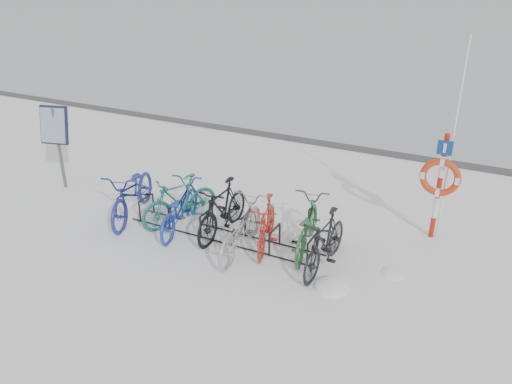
% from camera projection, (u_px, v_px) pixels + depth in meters
% --- Properties ---
extents(ground, '(900.00, 900.00, 0.00)m').
position_uv_depth(ground, '(223.00, 237.00, 9.51)').
color(ground, white).
rests_on(ground, ground).
extents(quay_edge, '(400.00, 0.25, 0.10)m').
position_uv_depth(quay_edge, '(327.00, 144.00, 14.27)').
color(quay_edge, '#3F3F42').
rests_on(quay_edge, ground).
extents(bike_rack, '(4.00, 0.48, 0.46)m').
position_uv_depth(bike_rack, '(223.00, 228.00, 9.43)').
color(bike_rack, black).
rests_on(bike_rack, ground).
extents(info_board, '(0.68, 0.40, 1.93)m').
position_uv_depth(info_board, '(55.00, 130.00, 11.05)').
color(info_board, '#595B5E').
rests_on(info_board, ground).
extents(lifebuoy_station, '(0.72, 0.22, 3.72)m').
position_uv_depth(lifebuoy_station, '(440.00, 177.00, 8.95)').
color(lifebuoy_station, '#A91D0D').
rests_on(lifebuoy_station, ground).
extents(bike_0, '(1.34, 2.21, 1.10)m').
position_uv_depth(bike_0, '(133.00, 191.00, 10.10)').
color(bike_0, navy).
rests_on(bike_0, ground).
extents(bike_1, '(1.15, 1.73, 1.01)m').
position_uv_depth(bike_1, '(180.00, 199.00, 9.85)').
color(bike_1, '#1A685E').
rests_on(bike_1, ground).
extents(bike_2, '(1.02, 1.91, 0.95)m').
position_uv_depth(bike_2, '(179.00, 206.00, 9.64)').
color(bike_2, '#1B36A7').
rests_on(bike_2, ground).
extents(bike_3, '(0.51, 1.80, 1.08)m').
position_uv_depth(bike_3, '(222.00, 208.00, 9.44)').
color(bike_3, black).
rests_on(bike_3, ground).
extents(bike_4, '(0.84, 1.91, 0.97)m').
position_uv_depth(bike_4, '(240.00, 226.00, 8.86)').
color(bike_4, '#97999E').
rests_on(bike_4, ground).
extents(bike_5, '(0.86, 1.66, 0.96)m').
position_uv_depth(bike_5, '(267.00, 223.00, 9.01)').
color(bike_5, '#AD271C').
rests_on(bike_5, ground).
extents(bike_6, '(0.98, 1.93, 0.96)m').
position_uv_depth(bike_6, '(306.00, 224.00, 8.95)').
color(bike_6, '#2A6436').
rests_on(bike_6, ground).
extents(bike_7, '(0.56, 1.74, 1.03)m').
position_uv_depth(bike_7, '(325.00, 240.00, 8.36)').
color(bike_7, black).
rests_on(bike_7, ground).
extents(snow_drifts, '(6.19, 1.76, 0.21)m').
position_uv_depth(snow_drifts, '(273.00, 249.00, 9.09)').
color(snow_drifts, white).
rests_on(snow_drifts, ground).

